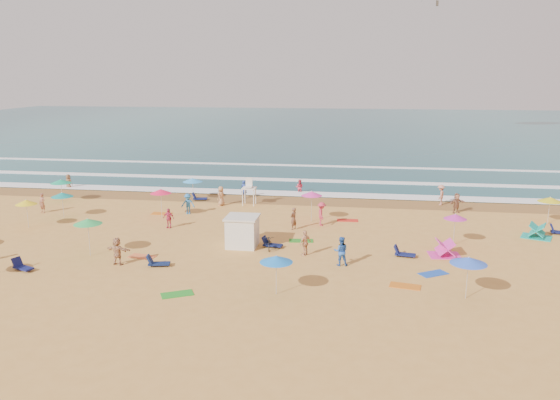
# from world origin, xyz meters

# --- Properties ---
(ground) EXTENTS (220.00, 220.00, 0.00)m
(ground) POSITION_xyz_m (0.00, 0.00, 0.00)
(ground) COLOR gold
(ground) RESTS_ON ground
(ocean) EXTENTS (220.00, 140.00, 0.18)m
(ocean) POSITION_xyz_m (0.00, 84.00, 0.00)
(ocean) COLOR #0C4756
(ocean) RESTS_ON ground
(wet_sand) EXTENTS (220.00, 220.00, 0.00)m
(wet_sand) POSITION_xyz_m (0.00, 12.50, 0.01)
(wet_sand) COLOR olive
(wet_sand) RESTS_ON ground
(surf_foam) EXTENTS (200.00, 18.70, 0.05)m
(surf_foam) POSITION_xyz_m (0.00, 21.32, 0.10)
(surf_foam) COLOR white
(surf_foam) RESTS_ON ground
(cabana) EXTENTS (2.00, 2.00, 2.00)m
(cabana) POSITION_xyz_m (1.51, -1.93, 1.00)
(cabana) COLOR silver
(cabana) RESTS_ON ground
(cabana_roof) EXTENTS (2.20, 2.20, 0.12)m
(cabana_roof) POSITION_xyz_m (1.51, -1.93, 2.06)
(cabana_roof) COLOR silver
(cabana_roof) RESTS_ON cabana
(bicycle) EXTENTS (0.94, 1.91, 0.96)m
(bicycle) POSITION_xyz_m (3.41, -2.23, 0.48)
(bicycle) COLOR black
(bicycle) RESTS_ON ground
(lifeguard_stand) EXTENTS (1.20, 1.20, 2.10)m
(lifeguard_stand) POSITION_xyz_m (-0.47, 10.14, 1.05)
(lifeguard_stand) COLOR white
(lifeguard_stand) RESTS_ON ground
(beach_umbrellas) EXTENTS (58.75, 24.13, 0.78)m
(beach_umbrellas) POSITION_xyz_m (-0.24, -0.36, 2.10)
(beach_umbrellas) COLOR #EA34A0
(beach_umbrellas) RESTS_ON ground
(loungers) EXTENTS (46.30, 22.08, 0.34)m
(loungers) POSITION_xyz_m (4.86, -1.96, 0.17)
(loungers) COLOR #0E1747
(loungers) RESTS_ON ground
(towels) EXTENTS (50.13, 17.90, 0.03)m
(towels) POSITION_xyz_m (0.64, -2.34, 0.01)
(towels) COLOR #E04F1C
(towels) RESTS_ON ground
(popup_tents) EXTENTS (9.50, 7.20, 1.20)m
(popup_tents) POSITION_xyz_m (18.59, 0.61, 0.60)
(popup_tents) COLOR #EA34AA
(popup_tents) RESTS_ON ground
(beachgoers) EXTENTS (40.93, 24.55, 2.10)m
(beachgoers) POSITION_xyz_m (0.61, 4.14, 0.84)
(beachgoers) COLOR blue
(beachgoers) RESTS_ON ground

